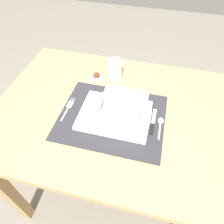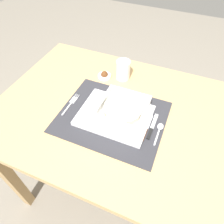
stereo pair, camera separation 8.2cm
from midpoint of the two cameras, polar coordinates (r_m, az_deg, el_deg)
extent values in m
plane|color=gray|center=(1.50, 1.56, -18.81)|extent=(6.00, 6.00, 0.00)
cube|color=tan|center=(0.88, 2.53, 0.02)|extent=(0.98, 0.74, 0.03)
cube|color=#A48252|center=(1.23, -24.64, -16.08)|extent=(0.05, 0.05, 0.71)
cube|color=#A48252|center=(1.49, -9.46, 3.87)|extent=(0.05, 0.05, 0.71)
cube|color=#A48252|center=(1.37, 24.69, -6.43)|extent=(0.05, 0.05, 0.71)
cube|color=#2D2D33|center=(0.84, 2.79, -1.45)|extent=(0.42, 0.34, 0.00)
cube|color=white|center=(0.83, 3.55, -1.08)|extent=(0.28, 0.21, 0.02)
cube|color=white|center=(0.83, 5.80, -0.35)|extent=(0.18, 0.18, 0.01)
cube|color=white|center=(0.83, 0.35, 2.52)|extent=(0.01, 0.18, 0.04)
cube|color=white|center=(0.80, 11.72, -0.91)|extent=(0.01, 0.18, 0.04)
cube|color=white|center=(0.75, 3.86, -3.55)|extent=(0.16, 0.01, 0.04)
cube|color=white|center=(0.87, 7.75, 4.66)|extent=(0.16, 0.01, 0.04)
cylinder|color=beige|center=(0.81, 5.90, 0.55)|extent=(0.15, 0.15, 0.03)
cube|color=silver|center=(0.87, -9.73, 0.73)|extent=(0.01, 0.08, 0.00)
cube|color=silver|center=(0.91, -8.02, 3.12)|extent=(0.02, 0.04, 0.00)
cylinder|color=silver|center=(0.92, -7.64, 4.37)|extent=(0.00, 0.02, 0.00)
cylinder|color=silver|center=(0.92, -7.22, 4.24)|extent=(0.00, 0.02, 0.00)
cylinder|color=silver|center=(0.92, -6.80, 4.12)|extent=(0.00, 0.02, 0.00)
cube|color=silver|center=(0.80, 15.16, -6.96)|extent=(0.01, 0.07, 0.00)
ellipsoid|color=silver|center=(0.83, 15.99, -4.02)|extent=(0.02, 0.03, 0.01)
cube|color=black|center=(0.80, 13.28, -6.04)|extent=(0.01, 0.05, 0.01)
cube|color=silver|center=(0.84, 14.33, -2.66)|extent=(0.01, 0.08, 0.00)
cube|color=#59331E|center=(0.79, 11.81, -6.26)|extent=(0.01, 0.06, 0.01)
cube|color=silver|center=(0.84, 12.95, -2.82)|extent=(0.01, 0.07, 0.00)
cylinder|color=white|center=(1.00, 5.48, 11.39)|extent=(0.07, 0.07, 0.09)
cylinder|color=#338C3F|center=(1.00, 5.43, 10.82)|extent=(0.05, 0.05, 0.06)
cylinder|color=white|center=(1.02, 0.22, 9.77)|extent=(0.06, 0.06, 0.01)
sphere|color=#593319|center=(1.01, 0.22, 10.17)|extent=(0.03, 0.03, 0.03)
camera|label=1|loc=(0.04, -87.13, 3.20)|focal=33.15mm
camera|label=2|loc=(0.04, 92.87, -3.20)|focal=33.15mm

